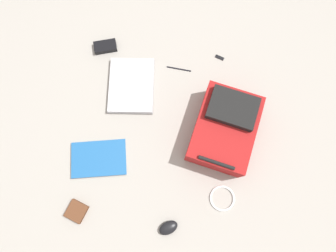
{
  "coord_description": "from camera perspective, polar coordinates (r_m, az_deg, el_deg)",
  "views": [
    {
      "loc": [
        -0.35,
        -0.03,
        1.47
      ],
      "look_at": [
        0.0,
        0.01,
        0.02
      ],
      "focal_mm": 30.65,
      "sensor_mm": 36.0,
      "label": 1
    }
  ],
  "objects": [
    {
      "name": "ground_plane",
      "position": [
        1.51,
        0.19,
        -0.24
      ],
      "size": [
        3.54,
        3.54,
        0.0
      ],
      "primitive_type": "plane",
      "color": "gray"
    },
    {
      "name": "backpack",
      "position": [
        1.45,
        11.19,
        -0.46
      ],
      "size": [
        0.45,
        0.36,
        0.19
      ],
      "color": "maroon",
      "rests_on": "ground_plane"
    },
    {
      "name": "laptop",
      "position": [
        1.58,
        -7.29,
        7.99
      ],
      "size": [
        0.33,
        0.27,
        0.03
      ],
      "color": "#929296",
      "rests_on": "ground_plane"
    },
    {
      "name": "book_blue",
      "position": [
        1.51,
        -13.55,
        -6.32
      ],
      "size": [
        0.23,
        0.31,
        0.02
      ],
      "color": "silver",
      "rests_on": "ground_plane"
    },
    {
      "name": "computer_mouse",
      "position": [
        1.46,
        0.06,
        -19.58
      ],
      "size": [
        0.1,
        0.11,
        0.03
      ],
      "primitive_type": "ellipsoid",
      "rotation": [
        0.0,
        0.0,
        3.71
      ],
      "color": "black",
      "rests_on": "ground_plane"
    },
    {
      "name": "cable_coil",
      "position": [
        1.49,
        10.73,
        -13.94
      ],
      "size": [
        0.13,
        0.13,
        0.01
      ],
      "primitive_type": "torus",
      "color": "silver",
      "rests_on": "ground_plane"
    },
    {
      "name": "power_brick",
      "position": [
        1.7,
        -12.35,
        15.16
      ],
      "size": [
        0.1,
        0.14,
        0.03
      ],
      "primitive_type": "cube",
      "rotation": [
        0.0,
        0.0,
        0.29
      ],
      "color": "black",
      "rests_on": "ground_plane"
    },
    {
      "name": "pen_black",
      "position": [
        1.62,
        2.18,
        11.32
      ],
      "size": [
        0.02,
        0.14,
        0.01
      ],
      "primitive_type": "cylinder",
      "rotation": [
        1.57,
        0.0,
        -0.08
      ],
      "color": "black",
      "rests_on": "ground_plane"
    },
    {
      "name": "earbud_pouch",
      "position": [
        1.52,
        -17.73,
        -15.83
      ],
      "size": [
        0.11,
        0.11,
        0.03
      ],
      "primitive_type": "cube",
      "rotation": [
        0.0,
        0.0,
        5.94
      ],
      "color": "#59331E",
      "rests_on": "ground_plane"
    },
    {
      "name": "usb_stick",
      "position": [
        1.67,
        10.24,
        13.28
      ],
      "size": [
        0.03,
        0.05,
        0.01
      ],
      "primitive_type": "cube",
      "rotation": [
        0.0,
        0.0,
        -0.35
      ],
      "color": "black",
      "rests_on": "ground_plane"
    }
  ]
}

